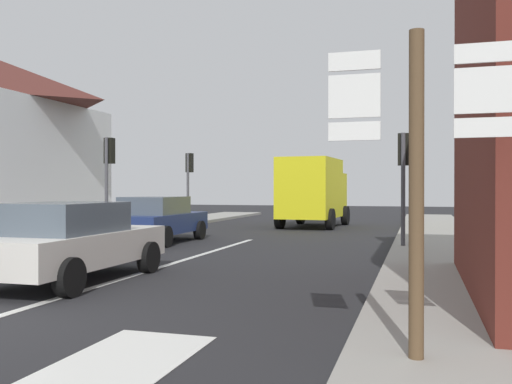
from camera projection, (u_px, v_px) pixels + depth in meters
ground_plane at (232, 246)px, 16.83m from camera, size 80.00×80.00×0.00m
sidewalk_right at (445, 258)px, 13.22m from camera, size 2.62×44.00×0.14m
sidewalk_left at (19, 244)px, 16.59m from camera, size 2.62×44.00×0.14m
lane_centre_stripe at (176, 262)px, 12.99m from camera, size 0.16×12.00×0.01m
lane_turn_arrow at (122, 361)px, 5.54m from camera, size 1.20×2.20×0.01m
sedan_near at (70, 241)px, 10.29m from camera, size 1.97×4.20×1.47m
sedan_far at (158, 219)px, 17.77m from camera, size 1.99×4.21×1.47m
delivery_truck at (313, 190)px, 25.04m from camera, size 2.73×5.12×3.05m
route_sign_post at (416, 169)px, 5.21m from camera, size 1.66×0.14×3.20m
traffic_light_near_right at (403, 164)px, 15.67m from camera, size 0.30×0.49×3.28m
traffic_light_far_left at (189, 172)px, 26.35m from camera, size 0.30×0.49×3.40m
traffic_light_near_left at (109, 164)px, 19.51m from camera, size 0.30×0.49×3.50m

